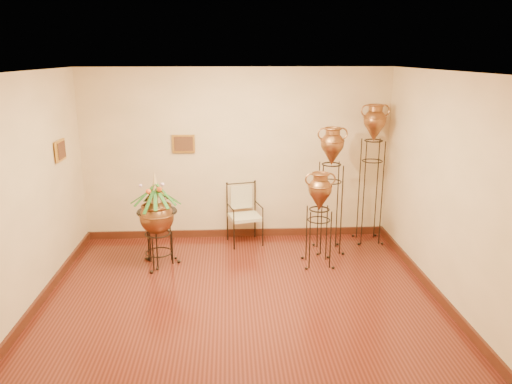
{
  "coord_description": "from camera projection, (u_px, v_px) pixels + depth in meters",
  "views": [
    {
      "loc": [
        -0.13,
        -5.5,
        2.98
      ],
      "look_at": [
        0.25,
        1.3,
        1.1
      ],
      "focal_mm": 35.0,
      "sensor_mm": 36.0,
      "label": 1
    }
  ],
  "objects": [
    {
      "name": "armchair",
      "position": [
        245.0,
        215.0,
        8.04
      ],
      "size": [
        0.65,
        0.62,
        0.98
      ],
      "rotation": [
        0.0,
        0.0,
        0.24
      ],
      "color": "black",
      "rests_on": "ground"
    },
    {
      "name": "amphora_short",
      "position": [
        319.0,
        219.0,
        7.17
      ],
      "size": [
        0.55,
        0.55,
        1.41
      ],
      "rotation": [
        0.0,
        0.0,
        -0.37
      ],
      "color": "black",
      "rests_on": "ground"
    },
    {
      "name": "amphora_tall",
      "position": [
        372.0,
        173.0,
        7.97
      ],
      "size": [
        0.54,
        0.54,
        2.27
      ],
      "rotation": [
        0.0,
        0.0,
        0.23
      ],
      "color": "black",
      "rests_on": "ground"
    },
    {
      "name": "amphora_mid",
      "position": [
        330.0,
        189.0,
        7.61
      ],
      "size": [
        0.57,
        0.57,
        1.97
      ],
      "rotation": [
        0.0,
        0.0,
        0.37
      ],
      "color": "black",
      "rests_on": "ground"
    },
    {
      "name": "planter_urn",
      "position": [
        157.0,
        213.0,
        7.09
      ],
      "size": [
        0.86,
        0.86,
        1.44
      ],
      "rotation": [
        0.0,
        0.0,
        -0.13
      ],
      "color": "black",
      "rests_on": "ground"
    },
    {
      "name": "ground",
      "position": [
        241.0,
        307.0,
        6.1
      ],
      "size": [
        5.0,
        5.0,
        0.0
      ],
      "primitive_type": "plane",
      "color": "#5D2016",
      "rests_on": "ground"
    },
    {
      "name": "room_shell",
      "position": [
        240.0,
        169.0,
        5.64
      ],
      "size": [
        5.02,
        5.02,
        2.81
      ],
      "color": "beige",
      "rests_on": "ground"
    },
    {
      "name": "side_table",
      "position": [
        158.0,
        236.0,
        7.28
      ],
      "size": [
        0.61,
        0.61,
        1.03
      ],
      "rotation": [
        0.0,
        0.0,
        -0.09
      ],
      "color": "black",
      "rests_on": "ground"
    }
  ]
}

